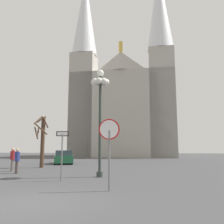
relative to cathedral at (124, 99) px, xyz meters
name	(u,v)px	position (x,y,z in m)	size (l,w,h in m)	color
ground_plane	(31,203)	(0.35, -35.57, -10.51)	(120.00, 120.00, 0.00)	#424244
cathedral	(124,99)	(0.00, 0.00, 0.00)	(18.44, 12.59, 35.02)	#ADA89E
stop_sign	(109,139)	(2.42, -33.32, -8.50)	(0.83, 0.21, 2.83)	slate
one_way_arrow_sign	(62,149)	(-0.40, -30.94, -8.93)	(0.61, 0.21, 2.51)	slate
street_lamp	(100,95)	(1.21, -29.07, -5.71)	(1.12, 1.12, 6.36)	#2D3833
bare_tree	(42,139)	(-4.80, -23.66, -8.17)	(1.50, 1.48, 4.41)	#473323
parked_car_near_green	(64,157)	(-4.55, -18.82, -9.86)	(3.03, 4.39, 1.36)	#1E5B38
pedestrian_walking	(17,158)	(-4.47, -28.03, -9.55)	(0.32, 0.32, 1.60)	#594C47
pedestrian_standing	(13,157)	(-5.57, -26.72, -9.51)	(0.32, 0.32, 1.64)	#594C47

